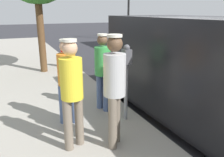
% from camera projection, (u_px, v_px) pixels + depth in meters
% --- Properties ---
extents(ground_plane, '(80.00, 80.00, 0.00)m').
position_uv_depth(ground_plane, '(170.00, 109.00, 5.47)').
color(ground_plane, '#2D2D33').
extents(sidewalk_slab, '(5.00, 32.00, 0.15)m').
position_uv_depth(sidewalk_slab, '(11.00, 139.00, 4.07)').
color(sidewalk_slab, '#9E998E').
rests_on(sidewalk_slab, ground).
extents(parking_meter_near, '(0.14, 0.18, 1.52)m').
position_uv_depth(parking_meter_near, '(126.00, 70.00, 4.34)').
color(parking_meter_near, gray).
rests_on(parking_meter_near, sidewalk_slab).
extents(pedestrian_in_orange, '(0.35, 0.34, 1.63)m').
position_uv_depth(pedestrian_in_orange, '(67.00, 77.00, 4.25)').
color(pedestrian_in_orange, '#4C608C').
rests_on(pedestrian_in_orange, sidewalk_slab).
extents(pedestrian_in_gray, '(0.34, 0.34, 1.79)m').
position_uv_depth(pedestrian_in_gray, '(115.00, 84.00, 3.48)').
color(pedestrian_in_gray, '#726656').
rests_on(pedestrian_in_gray, sidewalk_slab).
extents(pedestrian_in_green, '(0.34, 0.35, 1.67)m').
position_uv_depth(pedestrian_in_green, '(103.00, 68.00, 4.84)').
color(pedestrian_in_green, '#4C608C').
rests_on(pedestrian_in_green, sidewalk_slab).
extents(pedestrian_in_yellow, '(0.34, 0.34, 1.73)m').
position_uv_depth(pedestrian_in_yellow, '(72.00, 88.00, 3.43)').
color(pedestrian_in_yellow, '#726656').
rests_on(pedestrian_in_yellow, sidewalk_slab).
extents(parked_van, '(2.20, 5.23, 2.15)m').
position_uv_depth(parked_van, '(213.00, 72.00, 4.34)').
color(parked_van, black).
rests_on(parked_van, ground).
extents(fire_hydrant, '(0.24, 0.24, 0.86)m').
position_uv_depth(fire_hydrant, '(64.00, 56.00, 8.85)').
color(fire_hydrant, red).
rests_on(fire_hydrant, sidewalk_slab).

